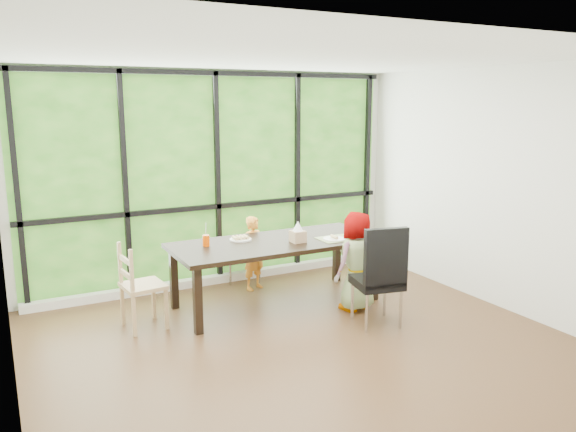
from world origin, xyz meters
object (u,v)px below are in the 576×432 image
object	(u,v)px
chair_window_leather	(241,240)
chair_end_beech	(143,286)
dining_table	(276,273)
tissue_box	(298,236)
plate_far	(241,239)
green_cup	(360,232)
child_older	(355,261)
plate_near	(334,239)
orange_cup	(206,241)
child_toddler	(254,253)
chair_interior_leather	(377,275)

from	to	relation	value
chair_window_leather	chair_end_beech	world-z (taller)	chair_window_leather
dining_table	tissue_box	size ratio (longest dim) A/B	15.57
plate_far	tissue_box	size ratio (longest dim) A/B	1.65
chair_window_leather	plate_far	distance (m)	0.88
green_cup	tissue_box	world-z (taller)	tissue_box
child_older	green_cup	size ratio (longest dim) A/B	9.82
plate_near	green_cup	world-z (taller)	green_cup
plate_near	green_cup	xyz separation A→B (m)	(0.34, -0.02, 0.05)
plate_far	tissue_box	world-z (taller)	tissue_box
plate_far	plate_near	xyz separation A→B (m)	(0.96, -0.48, 0.00)
tissue_box	orange_cup	bearing A→B (deg)	162.03
child_toddler	child_older	world-z (taller)	child_older
dining_table	chair_end_beech	distance (m)	1.53
dining_table	child_toddler	bearing A→B (deg)	90.00
plate_far	tissue_box	bearing A→B (deg)	-35.62
chair_end_beech	tissue_box	world-z (taller)	chair_end_beech
child_toddler	orange_cup	distance (m)	0.97
chair_window_leather	orange_cup	bearing A→B (deg)	-122.46
chair_interior_leather	child_toddler	xyz separation A→B (m)	(-0.65, 1.65, -0.08)
child_older	chair_window_leather	bearing A→B (deg)	-78.97
chair_window_leather	chair_end_beech	xyz separation A→B (m)	(-1.52, -1.00, -0.09)
child_toddler	chair_window_leather	bearing A→B (deg)	67.22
chair_window_leather	child_older	size ratio (longest dim) A/B	0.96
chair_interior_leather	child_older	bearing A→B (deg)	-84.00
child_toddler	plate_far	bearing A→B (deg)	-155.39
chair_window_leather	child_toddler	size ratio (longest dim) A/B	1.17
dining_table	orange_cup	bearing A→B (deg)	168.39
chair_end_beech	child_older	bearing A→B (deg)	-110.95
child_toddler	tissue_box	distance (m)	0.87
dining_table	plate_far	xyz separation A→B (m)	(-0.34, 0.23, 0.38)
chair_end_beech	plate_near	world-z (taller)	chair_end_beech
chair_window_leather	chair_interior_leather	world-z (taller)	same
plate_near	plate_far	bearing A→B (deg)	153.55
chair_interior_leather	child_older	world-z (taller)	child_older
chair_window_leather	chair_end_beech	distance (m)	1.82
dining_table	plate_far	distance (m)	0.56
dining_table	green_cup	bearing A→B (deg)	-15.65
dining_table	chair_end_beech	xyz separation A→B (m)	(-1.53, 0.02, 0.08)
plate_far	chair_interior_leather	bearing A→B (deg)	-51.85
child_older	green_cup	world-z (taller)	child_older
child_toddler	tissue_box	bearing A→B (deg)	-99.48
dining_table	chair_window_leather	bearing A→B (deg)	90.40
child_older	green_cup	bearing A→B (deg)	-144.15
chair_interior_leather	chair_end_beech	bearing A→B (deg)	-13.93
child_toddler	child_older	size ratio (longest dim) A/B	0.82
chair_end_beech	plate_far	xyz separation A→B (m)	(1.18, 0.21, 0.31)
plate_far	green_cup	xyz separation A→B (m)	(1.31, -0.50, 0.05)
chair_end_beech	plate_far	distance (m)	1.24
plate_far	child_toddler	bearing A→B (deg)	48.38
child_toddler	green_cup	world-z (taller)	child_toddler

